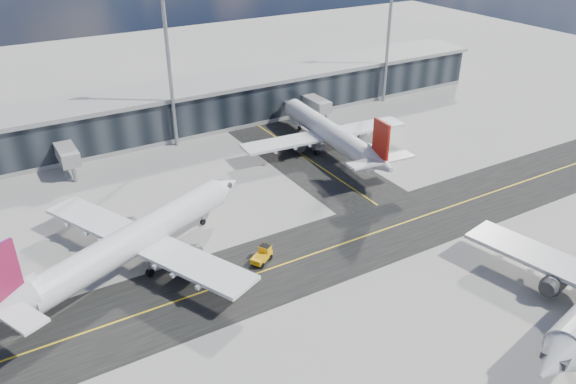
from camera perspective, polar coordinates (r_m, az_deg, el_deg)
name	(u,v)px	position (r m, az deg, el deg)	size (l,w,h in m)	color
ground	(315,275)	(70.94, 2.76, -8.42)	(300.00, 300.00, 0.00)	gray
taxiway_lanes	(297,228)	(80.18, 0.91, -3.65)	(180.00, 63.00, 0.03)	black
terminal_concourse	(163,113)	(113.68, -12.62, 7.79)	(152.00, 19.80, 8.80)	black
floodlight_masts	(169,64)	(103.97, -12.01, 12.65)	(102.50, 0.70, 28.90)	gray
airliner_af	(132,241)	(72.71, -15.54, -4.81)	(38.19, 32.95, 11.88)	white
airliner_redtail	(330,133)	(102.73, 4.28, 6.00)	(32.62, 38.23, 11.32)	white
baggage_tug	(263,255)	(72.83, -2.59, -6.37)	(3.51, 2.92, 2.00)	#FFB20D
service_van	(315,143)	(105.93, 2.76, 4.98)	(2.41, 5.22, 1.45)	white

